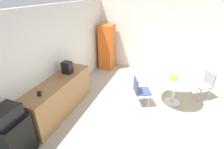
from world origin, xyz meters
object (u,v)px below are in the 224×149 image
chair_gray (206,82)px  coffee_maker (67,67)px  mini_fridge (13,138)px  mug_green (61,76)px  mug_white (39,94)px  mug_red (73,67)px  microwave (5,115)px  round_table (176,83)px  chair_navy (139,89)px  fruit_bowl (174,78)px  locker_cabinet (107,47)px

chair_gray → coffee_maker: coffee_maker is taller
mini_fridge → mug_green: mug_green is taller
mug_white → mug_red: (1.41, 0.05, 0.00)m
mini_fridge → mug_white: 0.94m
microwave → chair_gray: (3.41, -3.59, -0.46)m
mug_white → mug_green: bearing=2.9°
mug_white → round_table: bearing=-52.8°
chair_navy → coffee_maker: bearing=104.5°
microwave → mug_white: 0.78m
round_table → chair_navy: size_ratio=1.41×
fruit_bowl → mug_white: 3.33m
mini_fridge → chair_gray: mini_fridge is taller
mug_white → coffee_maker: bearing=2.5°
round_table → mug_red: mug_red is taller
mini_fridge → mug_red: (2.19, 0.00, 0.52)m
locker_cabinet → microwave: bearing=178.7°
mini_fridge → microwave: bearing=0.0°
fruit_bowl → mug_white: mug_white is taller
locker_cabinet → mug_white: (-3.71, 0.05, 0.08)m
round_table → chair_navy: (-0.45, 0.90, -0.11)m
mug_green → chair_gray: bearing=-63.3°
mini_fridge → locker_cabinet: size_ratio=0.49×
locker_cabinet → chair_navy: locker_cabinet is taller
mug_red → chair_navy: bearing=-83.9°
mini_fridge → locker_cabinet: bearing=-1.3°
round_table → mug_red: (-0.65, 2.76, 0.32)m
mug_green → coffee_maker: bearing=1.2°
coffee_maker → chair_navy: bearing=-75.5°
locker_cabinet → fruit_bowl: 3.08m
locker_cabinet → chair_gray: size_ratio=2.08×
mug_red → chair_gray: bearing=-71.3°
locker_cabinet → mug_green: (-2.88, 0.09, 0.08)m
microwave → mug_green: microwave is taller
microwave → mini_fridge: bearing=180.0°
mini_fridge → microwave: (0.00, 0.00, 0.56)m
locker_cabinet → chair_navy: 2.76m
mini_fridge → fruit_bowl: 3.91m
chair_navy → mug_red: 1.92m
mini_fridge → chair_gray: 4.95m
locker_cabinet → mug_red: bearing=177.4°
mini_fridge → mug_red: bearing=0.1°
mini_fridge → mug_white: mug_white is taller
coffee_maker → mug_white: bearing=-177.5°
mini_fridge → fruit_bowl: (2.81, -2.69, 0.37)m
mug_white → mug_red: 1.41m
mug_green → microwave: bearing=179.8°
mini_fridge → coffee_maker: 2.01m
round_table → chair_navy: bearing=116.4°
locker_cabinet → chair_gray: 3.67m
chair_navy → chair_gray: bearing=-59.4°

